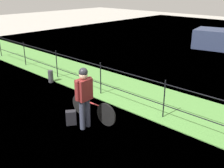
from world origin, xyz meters
name	(u,v)px	position (x,y,z in m)	size (l,w,h in m)	color
ground_plane	(75,131)	(0.00, 0.00, 0.00)	(60.00, 60.00, 0.00)	#B2ADA3
grass_strip	(144,97)	(0.00, 3.04, 0.01)	(27.00, 2.40, 0.03)	#569342
iron_fence	(129,85)	(0.00, 2.22, 0.68)	(18.04, 0.04, 1.16)	black
bicycle_main	(92,108)	(-0.11, 0.75, 0.34)	(1.66, 0.18, 0.65)	black
wooden_crate	(83,91)	(-0.48, 0.73, 0.78)	(0.37, 0.28, 0.27)	brown
terrier_dog	(83,84)	(-0.45, 0.73, 1.00)	(0.32, 0.15, 0.18)	silver
cyclist_person	(84,93)	(0.08, 0.31, 1.00)	(0.28, 0.54, 1.68)	#383D51
backpack_on_paving	(71,118)	(-0.34, 0.16, 0.20)	(0.28, 0.18, 0.40)	black
mooring_bollard	(51,76)	(-3.60, 1.72, 0.24)	(0.20, 0.20, 0.49)	#38383D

